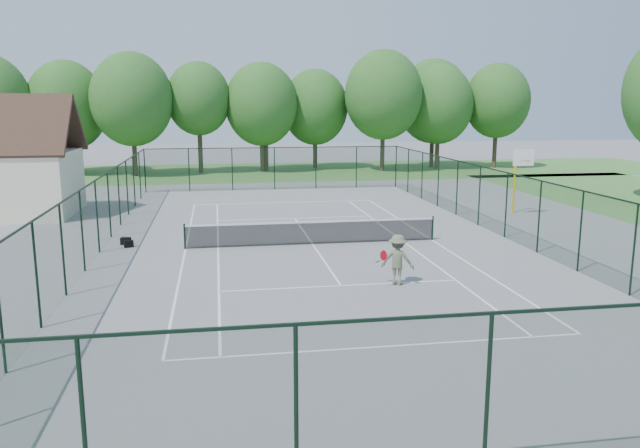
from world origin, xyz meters
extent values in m
plane|color=gray|center=(0.00, 0.00, 0.00)|extent=(140.00, 140.00, 0.00)
cube|color=#4D8539|center=(0.00, 30.00, 0.01)|extent=(80.00, 16.00, 0.01)
cube|color=white|center=(0.00, 11.88, 0.00)|extent=(10.97, 0.08, 0.01)
cube|color=white|center=(0.00, -11.88, 0.00)|extent=(10.97, 0.08, 0.01)
cube|color=white|center=(0.00, 6.40, 0.00)|extent=(8.23, 0.08, 0.01)
cube|color=white|center=(0.00, -6.40, 0.00)|extent=(8.23, 0.08, 0.01)
cube|color=white|center=(5.49, 0.00, 0.00)|extent=(0.08, 23.77, 0.01)
cube|color=white|center=(-5.49, 0.00, 0.00)|extent=(0.08, 23.77, 0.01)
cube|color=white|center=(4.12, 0.00, 0.00)|extent=(0.08, 23.77, 0.01)
cube|color=white|center=(-4.12, 0.00, 0.00)|extent=(0.08, 23.77, 0.01)
cube|color=white|center=(0.00, 0.00, 0.00)|extent=(0.08, 12.80, 0.01)
cylinder|color=black|center=(-5.50, 0.00, 0.55)|extent=(0.08, 0.08, 1.10)
cylinder|color=black|center=(5.50, 0.00, 0.55)|extent=(0.08, 0.08, 1.10)
cube|color=black|center=(0.00, 0.00, 0.50)|extent=(11.00, 0.02, 0.96)
cube|color=white|center=(0.00, 0.00, 1.00)|extent=(11.00, 0.05, 0.07)
cube|color=#15311B|center=(0.00, 18.00, 1.50)|extent=(18.00, 0.02, 3.00)
cube|color=#15311B|center=(0.00, -18.00, 1.50)|extent=(18.00, 0.02, 3.00)
cube|color=#15311B|center=(9.00, 0.00, 1.50)|extent=(0.02, 36.00, 3.00)
cube|color=#15311B|center=(-9.00, 0.00, 1.50)|extent=(0.02, 36.00, 3.00)
cube|color=black|center=(0.00, 18.00, 3.00)|extent=(18.00, 0.05, 0.05)
cube|color=black|center=(0.00, -18.00, 3.00)|extent=(18.00, 0.05, 0.05)
cube|color=black|center=(9.00, 0.00, 3.00)|extent=(0.05, 36.00, 0.05)
cube|color=black|center=(-9.00, 0.00, 3.00)|extent=(0.05, 36.00, 0.05)
cube|color=#452E21|center=(-16.00, 11.50, 5.00)|extent=(8.60, 3.27, 3.27)
cylinder|color=#493727|center=(-16.50, 30.00, 2.10)|extent=(0.40, 0.40, 4.20)
ellipsoid|color=#366F29|center=(-16.50, 30.00, 6.00)|extent=(6.40, 6.40, 7.40)
cylinder|color=#493727|center=(0.00, 30.00, 2.10)|extent=(0.40, 0.40, 4.20)
ellipsoid|color=#366F29|center=(0.00, 30.00, 6.00)|extent=(6.40, 6.40, 7.40)
cylinder|color=#493727|center=(16.50, 30.00, 2.10)|extent=(0.40, 0.40, 4.20)
ellipsoid|color=#366F29|center=(16.50, 30.00, 6.00)|extent=(6.40, 6.40, 7.40)
cylinder|color=#F9C503|center=(12.44, 6.13, 1.75)|extent=(0.12, 0.12, 3.50)
cube|color=#F9C503|center=(12.44, 5.68, 3.35)|extent=(0.08, 0.90, 0.08)
cube|color=white|center=(12.44, 5.23, 3.20)|extent=(1.20, 0.05, 0.90)
torus|color=#CE5620|center=(12.44, 5.00, 3.05)|extent=(0.48, 0.48, 0.02)
cube|color=black|center=(-7.92, 0.75, 0.15)|extent=(0.43, 0.34, 0.30)
cube|color=black|center=(-8.12, 1.31, 0.16)|extent=(0.47, 0.37, 0.32)
imported|color=#5F664A|center=(1.93, -6.56, 0.87)|extent=(1.30, 1.06, 1.75)
sphere|color=#B8E136|center=(3.01, -6.16, 0.74)|extent=(0.07, 0.07, 0.07)
camera|label=1|loc=(-4.04, -26.45, 6.13)|focal=35.00mm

